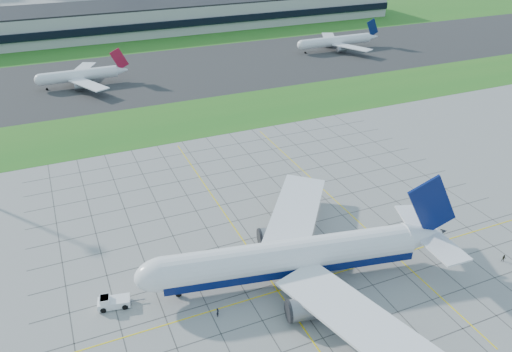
# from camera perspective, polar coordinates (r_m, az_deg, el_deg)

# --- Properties ---
(ground) EXTENTS (1400.00, 1400.00, 0.00)m
(ground) POSITION_cam_1_polar(r_m,az_deg,el_deg) (105.18, 7.04, -10.78)
(ground) COLOR gray
(ground) RESTS_ON ground
(grass_median) EXTENTS (700.00, 35.00, 0.04)m
(grass_median) POSITION_cam_1_polar(r_m,az_deg,el_deg) (177.51, -7.55, 6.55)
(grass_median) COLOR #1F671D
(grass_median) RESTS_ON ground
(asphalt_taxiway) EXTENTS (700.00, 75.00, 0.04)m
(asphalt_taxiway) POSITION_cam_1_polar(r_m,az_deg,el_deg) (227.99, -11.63, 11.29)
(asphalt_taxiway) COLOR #383838
(asphalt_taxiway) RESTS_ON ground
(grass_far) EXTENTS (700.00, 145.00, 0.04)m
(grass_far) POSITION_cam_1_polar(r_m,az_deg,el_deg) (333.27, -16.12, 16.27)
(grass_far) COLOR #1F671D
(grass_far) RESTS_ON ground
(apron_markings) EXTENTS (120.00, 130.00, 0.03)m
(apron_markings) POSITION_cam_1_polar(r_m,az_deg,el_deg) (112.89, 4.43, -7.47)
(apron_markings) COLOR #474744
(apron_markings) RESTS_ON ground
(terminal) EXTENTS (260.00, 43.00, 15.80)m
(terminal) POSITION_cam_1_polar(r_m,az_deg,el_deg) (315.49, -8.07, 17.87)
(terminal) COLOR #B7B7B2
(terminal) RESTS_ON ground
(airliner) EXTENTS (64.61, 64.87, 20.51)m
(airliner) POSITION_cam_1_polar(r_m,az_deg,el_deg) (99.31, 4.17, -9.22)
(airliner) COLOR white
(airliner) RESTS_ON ground
(pushback_tug) EXTENTS (8.76, 3.92, 2.40)m
(pushback_tug) POSITION_cam_1_polar(r_m,az_deg,el_deg) (99.90, -16.10, -13.65)
(pushback_tug) COLOR white
(pushback_tug) RESTS_ON ground
(crew_near) EXTENTS (0.75, 0.81, 1.85)m
(crew_near) POSITION_cam_1_polar(r_m,az_deg,el_deg) (94.72, -4.39, -15.26)
(crew_near) COLOR black
(crew_near) RESTS_ON ground
(crew_far) EXTENTS (1.03, 1.01, 1.67)m
(crew_far) POSITION_cam_1_polar(r_m,az_deg,el_deg) (118.60, 26.48, -8.42)
(crew_far) COLOR #29271B
(crew_far) RESTS_ON ground
(distant_jet_1) EXTENTS (35.33, 42.66, 14.08)m
(distant_jet_1) POSITION_cam_1_polar(r_m,az_deg,el_deg) (219.85, -19.37, 10.82)
(distant_jet_1) COLOR white
(distant_jet_1) RESTS_ON ground
(distant_jet_2) EXTENTS (44.90, 42.66, 14.08)m
(distant_jet_2) POSITION_cam_1_polar(r_m,az_deg,el_deg) (265.82, 9.21, 14.99)
(distant_jet_2) COLOR white
(distant_jet_2) RESTS_ON ground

